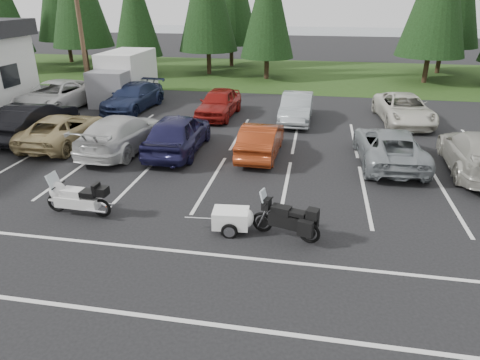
% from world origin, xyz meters
% --- Properties ---
extents(ground, '(120.00, 120.00, 0.00)m').
position_xyz_m(ground, '(0.00, 0.00, 0.00)').
color(ground, black).
rests_on(ground, ground).
extents(grass_strip, '(80.00, 16.00, 0.01)m').
position_xyz_m(grass_strip, '(0.00, 24.00, 0.01)').
color(grass_strip, '#1E3611').
rests_on(grass_strip, ground).
extents(lake_water, '(70.00, 50.00, 0.02)m').
position_xyz_m(lake_water, '(4.00, 55.00, 0.00)').
color(lake_water, slate).
rests_on(lake_water, ground).
extents(utility_pole, '(1.60, 0.26, 9.00)m').
position_xyz_m(utility_pole, '(-10.00, 12.00, 4.70)').
color(utility_pole, '#473321').
rests_on(utility_pole, ground).
extents(box_truck, '(2.40, 5.60, 2.90)m').
position_xyz_m(box_truck, '(-8.00, 12.50, 1.45)').
color(box_truck, silver).
rests_on(box_truck, ground).
extents(stall_markings, '(32.00, 16.00, 0.01)m').
position_xyz_m(stall_markings, '(0.00, 2.00, 0.00)').
color(stall_markings, silver).
rests_on(stall_markings, ground).
extents(conifer_1, '(3.96, 3.96, 9.22)m').
position_xyz_m(conifer_1, '(-22.00, 21.20, 5.39)').
color(conifer_1, '#332316').
rests_on(conifer_1, ground).
extents(conifer_3, '(3.87, 3.87, 9.02)m').
position_xyz_m(conifer_3, '(-10.50, 21.40, 5.27)').
color(conifer_3, '#332316').
rests_on(conifer_3, ground).
extents(conifer_5, '(4.14, 4.14, 9.63)m').
position_xyz_m(conifer_5, '(0.00, 21.60, 5.63)').
color(conifer_5, '#332316').
rests_on(conifer_5, ground).
extents(car_near_1, '(1.75, 5.00, 1.65)m').
position_xyz_m(car_near_1, '(-8.84, 4.69, 0.82)').
color(car_near_1, black).
rests_on(car_near_1, ground).
extents(car_near_2, '(2.30, 4.90, 1.36)m').
position_xyz_m(car_near_2, '(-6.98, 4.04, 0.68)').
color(car_near_2, tan).
rests_on(car_near_2, ground).
extents(car_near_3, '(2.53, 5.42, 1.53)m').
position_xyz_m(car_near_3, '(-4.03, 3.74, 0.77)').
color(car_near_3, silver).
rests_on(car_near_3, ground).
extents(car_near_4, '(2.06, 4.95, 1.68)m').
position_xyz_m(car_near_4, '(-1.62, 3.93, 0.84)').
color(car_near_4, '#1A193E').
rests_on(car_near_4, ground).
extents(car_near_5, '(1.59, 4.23, 1.38)m').
position_xyz_m(car_near_5, '(1.90, 4.14, 0.69)').
color(car_near_5, maroon).
rests_on(car_near_5, ground).
extents(car_near_6, '(2.59, 5.19, 1.41)m').
position_xyz_m(car_near_6, '(7.01, 4.15, 0.71)').
color(car_near_6, gray).
rests_on(car_near_6, ground).
extents(car_near_7, '(2.52, 5.52, 1.56)m').
position_xyz_m(car_near_7, '(10.19, 3.79, 0.78)').
color(car_near_7, '#A3A196').
rests_on(car_near_7, ground).
extents(car_far_0, '(3.10, 6.05, 1.64)m').
position_xyz_m(car_far_0, '(-10.78, 9.52, 0.82)').
color(car_far_0, white).
rests_on(car_far_0, ground).
extents(car_far_1, '(2.55, 5.25, 1.47)m').
position_xyz_m(car_far_1, '(-6.42, 10.45, 0.74)').
color(car_far_1, '#1C2647').
rests_on(car_far_1, ground).
extents(car_far_2, '(2.01, 4.51, 1.51)m').
position_xyz_m(car_far_2, '(-1.18, 9.85, 0.75)').
color(car_far_2, maroon).
rests_on(car_far_2, ground).
extents(car_far_3, '(1.65, 4.47, 1.46)m').
position_xyz_m(car_far_3, '(3.05, 9.61, 0.73)').
color(car_far_3, gray).
rests_on(car_far_3, ground).
extents(car_far_4, '(2.85, 5.36, 1.43)m').
position_xyz_m(car_far_4, '(8.58, 10.41, 0.72)').
color(car_far_4, beige).
rests_on(car_far_4, ground).
extents(touring_motorcycle, '(2.40, 0.84, 1.31)m').
position_xyz_m(touring_motorcycle, '(-2.89, -2.04, 0.66)').
color(touring_motorcycle, silver).
rests_on(touring_motorcycle, ground).
extents(cargo_trailer, '(1.53, 0.95, 0.68)m').
position_xyz_m(cargo_trailer, '(1.90, -2.21, 0.34)').
color(cargo_trailer, white).
rests_on(cargo_trailer, ground).
extents(adventure_motorcycle, '(2.33, 1.33, 1.34)m').
position_xyz_m(adventure_motorcycle, '(3.45, -2.27, 0.67)').
color(adventure_motorcycle, black).
rests_on(adventure_motorcycle, ground).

